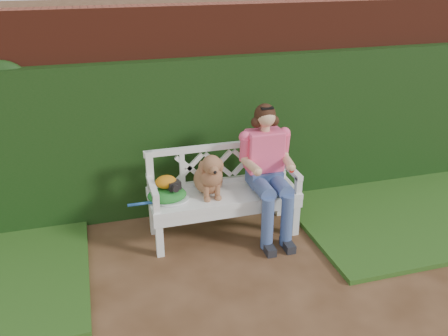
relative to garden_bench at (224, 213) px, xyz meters
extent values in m
plane|color=#412715|center=(-0.27, -1.03, -0.24)|extent=(60.00, 60.00, 0.00)
cube|color=#5C2213|center=(-0.27, 0.87, 0.86)|extent=(10.00, 0.30, 2.20)
cube|color=#1C3612|center=(-0.27, 0.65, 0.61)|extent=(10.00, 0.18, 1.70)
cube|color=#214018|center=(2.13, -0.13, -0.21)|extent=(2.60, 2.00, 0.05)
cube|color=black|center=(-0.51, -0.04, 0.41)|extent=(0.14, 0.11, 0.08)
ellipsoid|color=#BA6C0E|center=(-0.58, 0.01, 0.43)|extent=(0.21, 0.16, 0.13)
camera|label=1|loc=(-1.17, -4.05, 2.43)|focal=38.00mm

